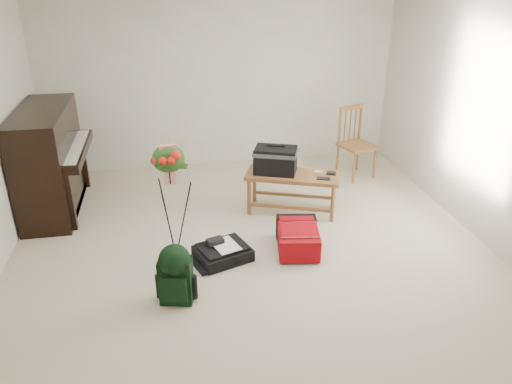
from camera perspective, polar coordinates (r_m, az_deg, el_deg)
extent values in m
cube|color=beige|center=(5.18, -0.11, -7.70)|extent=(5.00, 5.50, 0.01)
cube|color=white|center=(4.36, -0.14, 21.09)|extent=(5.00, 5.50, 0.01)
cube|color=silver|center=(7.24, -4.11, 12.66)|extent=(5.00, 0.04, 2.50)
cube|color=silver|center=(5.61, 26.06, 6.44)|extent=(0.04, 5.50, 2.50)
cube|color=black|center=(6.43, -22.55, 3.32)|extent=(0.55, 1.50, 1.25)
cube|color=black|center=(6.34, -20.07, 4.43)|extent=(0.28, 1.30, 0.10)
cube|color=white|center=(6.32, -20.13, 4.86)|extent=(0.22, 1.20, 0.02)
cube|color=black|center=(6.64, -21.32, -1.25)|extent=(0.45, 1.30, 0.10)
cube|color=#945730|center=(5.93, 4.21, 1.88)|extent=(1.18, 0.80, 0.04)
cylinder|color=#945730|center=(5.78, -0.19, -1.39)|extent=(0.05, 0.05, 0.45)
cylinder|color=#945730|center=(6.09, -0.78, 0.07)|extent=(0.05, 0.05, 0.45)
cylinder|color=#945730|center=(6.02, 9.10, -0.61)|extent=(0.05, 0.05, 0.45)
cylinder|color=#945730|center=(6.32, 8.09, 0.75)|extent=(0.05, 0.05, 0.45)
cube|color=#945730|center=(7.07, 11.48, 5.19)|extent=(0.54, 0.54, 0.04)
cylinder|color=#945730|center=(6.93, 10.45, 2.76)|extent=(0.04, 0.04, 0.44)
cylinder|color=#945730|center=(7.25, 9.47, 3.85)|extent=(0.04, 0.04, 0.44)
cylinder|color=#945730|center=(7.06, 13.22, 2.94)|extent=(0.04, 0.04, 0.44)
cylinder|color=#945730|center=(7.37, 12.15, 4.00)|extent=(0.04, 0.04, 0.44)
cube|color=#945730|center=(7.08, 11.30, 9.47)|extent=(0.38, 0.17, 0.06)
cylinder|color=#945730|center=(7.08, 9.75, 7.55)|extent=(0.04, 0.04, 0.53)
cylinder|color=#945730|center=(7.21, 12.50, 7.64)|extent=(0.04, 0.04, 0.53)
cube|color=#B70717|center=(5.30, 4.80, -5.25)|extent=(0.51, 0.68, 0.24)
cube|color=black|center=(5.50, 4.17, -4.01)|extent=(0.45, 0.21, 0.26)
cube|color=#B70717|center=(5.20, 4.97, -4.27)|extent=(0.42, 0.41, 0.02)
cube|color=silver|center=(5.05, 5.49, -5.19)|extent=(0.38, 0.08, 0.01)
cube|color=black|center=(5.17, -3.81, -7.03)|extent=(0.63, 0.57, 0.13)
cube|color=black|center=(5.12, -3.84, -6.29)|extent=(0.55, 0.49, 0.03)
cube|color=white|center=(5.09, -3.58, -6.14)|extent=(0.32, 0.37, 0.01)
cube|color=black|center=(5.15, -4.52, -5.48)|extent=(0.19, 0.15, 0.05)
cube|color=black|center=(4.55, -9.12, -9.97)|extent=(0.32, 0.24, 0.43)
cube|color=black|center=(4.47, -9.05, -11.00)|extent=(0.24, 0.10, 0.25)
sphere|color=black|center=(4.43, -9.31, -7.66)|extent=(0.28, 0.28, 0.28)
cube|color=black|center=(4.63, -10.01, -9.40)|extent=(0.04, 0.04, 0.39)
cube|color=black|center=(4.63, -8.32, -9.27)|extent=(0.04, 0.04, 0.39)
cylinder|color=black|center=(4.83, -9.90, 2.69)|extent=(0.01, 0.01, 0.33)
ellipsoid|color=#244F18|center=(4.79, -9.99, 3.79)|extent=(0.31, 0.22, 0.29)
cube|color=red|center=(4.74, -10.07, 4.81)|extent=(0.16, 0.06, 0.09)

